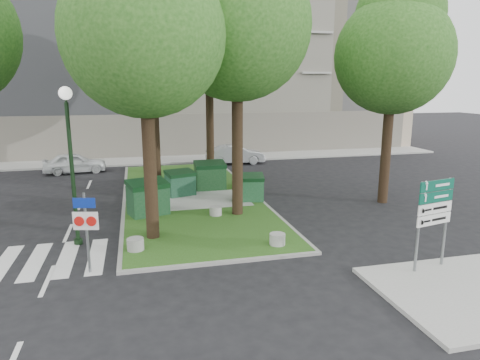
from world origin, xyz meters
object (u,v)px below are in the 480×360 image
object	(u,v)px
bollard_right	(277,239)
bollard_mid	(216,211)
directional_sign	(434,210)
car_silver	(235,154)
car_white	(75,163)
tree_median_mid	(153,48)
dumpster_c	(210,176)
tree_median_near_left	(146,19)
tree_street_right	(395,44)
dumpster_b	(180,183)
traffic_sign_pole	(86,222)
tree_median_far	(210,27)
dumpster_a	(148,198)
litter_bin	(238,178)
dumpster_d	(249,188)
tree_median_near_right	(239,11)
street_lamp	(70,148)

from	to	relation	value
bollard_right	bollard_mid	world-z (taller)	bollard_right
directional_sign	car_silver	xyz separation A→B (m)	(-1.52, 18.14, -1.21)
car_white	car_silver	size ratio (longest dim) A/B	0.93
tree_median_mid	bollard_mid	bearing A→B (deg)	-66.34
dumpster_c	tree_median_near_left	bearing A→B (deg)	-116.07
bollard_right	tree_street_right	bearing A→B (deg)	32.87
dumpster_b	directional_sign	xyz separation A→B (m)	(6.10, -10.06, 1.15)
bollard_right	dumpster_b	bearing A→B (deg)	108.47
bollard_mid	directional_sign	size ratio (longest dim) A/B	0.19
dumpster_c	car_silver	size ratio (longest dim) A/B	0.39
traffic_sign_pole	car_silver	bearing A→B (deg)	76.90
traffic_sign_pole	tree_street_right	bearing A→B (deg)	34.74
tree_median_far	dumpster_a	distance (m)	10.82
bollard_right	litter_bin	world-z (taller)	litter_bin
dumpster_c	traffic_sign_pole	world-z (taller)	traffic_sign_pole
tree_median_near_left	directional_sign	world-z (taller)	tree_median_near_left
dumpster_d	car_white	size ratio (longest dim) A/B	0.40
dumpster_d	bollard_right	bearing A→B (deg)	-85.10
litter_bin	tree_median_near_left	bearing A→B (deg)	-123.87
traffic_sign_pole	bollard_mid	bearing A→B (deg)	57.09
tree_median_near_left	tree_street_right	world-z (taller)	tree_median_near_left
tree_median_near_right	car_silver	world-z (taller)	tree_median_near_right
bollard_right	directional_sign	world-z (taller)	directional_sign
tree_median_near_right	dumpster_b	xyz separation A→B (m)	(-2.05, 3.51, -7.28)
directional_sign	car_silver	size ratio (longest dim) A/B	0.66
tree_street_right	dumpster_b	size ratio (longest dim) A/B	6.57
dumpster_b	traffic_sign_pole	bearing A→B (deg)	-130.88
dumpster_d	car_silver	bearing A→B (deg)	90.75
bollard_right	car_silver	distance (m)	15.51
bollard_right	car_white	bearing A→B (deg)	118.82
tree_median_far	directional_sign	bearing A→B (deg)	-74.67
tree_street_right	dumpster_c	distance (m)	10.44
dumpster_c	dumpster_d	xyz separation A→B (m)	(1.36, -2.56, -0.10)
tree_median_near_left	dumpster_b	distance (m)	8.72
street_lamp	car_white	xyz separation A→B (m)	(-1.63, 12.77, -2.68)
car_white	directional_sign	bearing A→B (deg)	-153.05
dumpster_d	car_white	distance (m)	12.53
tree_median_far	dumpster_a	xyz separation A→B (m)	(-3.85, -6.77, -7.51)
bollard_right	street_lamp	size ratio (longest dim) A/B	0.10
dumpster_d	litter_bin	distance (m)	3.03
dumpster_d	litter_bin	xyz separation A→B (m)	(0.20, 3.02, -0.19)
tree_median_mid	litter_bin	world-z (taller)	tree_median_mid
bollard_mid	car_white	distance (m)	12.89
street_lamp	tree_median_far	bearing A→B (deg)	56.02
tree_median_mid	dumpster_c	bearing A→B (deg)	-1.92
dumpster_c	tree_street_right	bearing A→B (deg)	-28.34
dumpster_a	bollard_right	size ratio (longest dim) A/B	3.48
tree_median_far	dumpster_a	bearing A→B (deg)	-119.59
tree_median_near_left	car_white	size ratio (longest dim) A/B	2.88
tree_median_near_left	dumpster_d	world-z (taller)	tree_median_near_left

